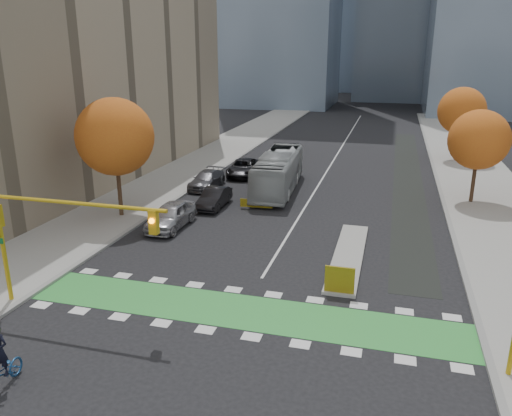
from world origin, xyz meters
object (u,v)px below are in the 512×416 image
Objects in this scene: traffic_signal_west at (49,225)px; tree_west at (115,137)px; bus at (278,171)px; parked_car_b at (214,198)px; parked_car_d at (244,168)px; tree_east_near at (479,140)px; tree_east_far at (462,111)px; parked_car_a at (171,216)px; cyclist at (2,367)px; parked_car_c at (207,180)px; hazard_board at (340,280)px.

tree_west is at bearing 108.02° from traffic_signal_west.
bus is 6.88m from parked_car_b.
parked_car_d is at bearing 93.38° from parked_car_b.
tree_east_near is 0.83× the size of traffic_signal_west.
tree_east_far is at bearing 26.12° from parked_car_d.
parked_car_a is at bearing -150.50° from tree_east_near.
tree_east_far is (0.50, 16.00, 0.38)m from tree_east_near.
tree_east_near is at bearing 51.08° from cyclist.
tree_east_far reaches higher than bus.
tree_east_far is 43.61m from traffic_signal_west.
bus is at bearing 58.29° from parked_car_b.
tree_east_near is at bearing 17.51° from parked_car_b.
bus reaches higher than parked_car_c.
bus is at bearing -133.59° from tree_east_far.
tree_west is 13.84m from bus.
tree_east_far is 47.82m from cyclist.
hazard_board is 21.13m from parked_car_c.
cyclist is (5.67, -17.73, -4.81)m from tree_west.
hazard_board is 18.88m from bus.
parked_car_d is (-19.74, -12.14, -4.48)m from tree_east_far.
parked_car_a is 1.00× the size of parked_car_c.
cyclist is at bearing -136.12° from hazard_board.
parked_car_c is 5.30m from parked_car_d.
tree_east_near is (24.00, 10.00, -0.75)m from tree_west.
bus is at bearing -178.92° from tree_east_near.
parked_car_a is (-4.70, -10.86, -0.78)m from bus.
traffic_signal_west is at bearing -106.27° from bus.
tree_east_near reaches higher than cyclist.
traffic_signal_west is at bearing -158.45° from hazard_board.
parked_car_b is at bearing 85.00° from cyclist.
tree_east_far is at bearing 42.65° from bus.
traffic_signal_west reaches higher than parked_car_c.
parked_car_a is (0.23, 11.37, -3.20)m from traffic_signal_west.
parked_car_c is at bearing 98.06° from parked_car_a.
hazard_board is 24.40m from parked_car_d.
tree_west is at bearing -133.30° from tree_east_far.
bus is at bearing 9.31° from parked_car_c.
parked_car_d is at bearing 71.78° from parked_car_c.
tree_west is at bearing 165.74° from parked_car_a.
parked_car_c is (-1.30, 10.00, -0.12)m from parked_car_a.
parked_car_a is at bearing -14.89° from tree_west.
bus is 2.37× the size of parked_car_a.
tree_east_near is 21.44m from parked_car_c.
tree_east_near reaches higher than parked_car_a.
cyclist is (-18.83, -43.73, -4.44)m from tree_east_far.
tree_east_far reaches higher than parked_car_a.
bus is at bearing -49.76° from parked_car_d.
tree_west is 0.96× the size of traffic_signal_west.
parked_car_c is (-2.50, 5.00, -0.01)m from parked_car_b.
cyclist is 16.64m from parked_car_a.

